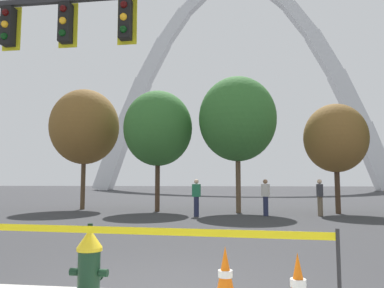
{
  "coord_description": "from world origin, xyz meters",
  "views": [
    {
      "loc": [
        1.22,
        -5.02,
        1.49
      ],
      "look_at": [
        -0.18,
        5.0,
        2.5
      ],
      "focal_mm": 35.21,
      "sensor_mm": 36.0,
      "label": 1
    }
  ],
  "objects_px": {
    "fire_hydrant": "(89,268)",
    "traffic_cone_by_hydrant": "(225,279)",
    "pedestrian_standing_center": "(320,197)",
    "traffic_cone_curb_edge": "(298,288)",
    "pedestrian_walking_left": "(266,197)",
    "monument_arch": "(237,92)",
    "pedestrian_walking_right": "(196,197)"
  },
  "relations": [
    {
      "from": "fire_hydrant",
      "to": "traffic_cone_by_hydrant",
      "type": "relative_size",
      "value": 1.36
    },
    {
      "from": "pedestrian_standing_center",
      "to": "traffic_cone_by_hydrant",
      "type": "bearing_deg",
      "value": -105.42
    },
    {
      "from": "fire_hydrant",
      "to": "traffic_cone_curb_edge",
      "type": "distance_m",
      "value": 2.39
    },
    {
      "from": "pedestrian_standing_center",
      "to": "traffic_cone_curb_edge",
      "type": "bearing_deg",
      "value": -101.76
    },
    {
      "from": "traffic_cone_curb_edge",
      "to": "pedestrian_walking_left",
      "type": "height_order",
      "value": "pedestrian_walking_left"
    },
    {
      "from": "fire_hydrant",
      "to": "pedestrian_standing_center",
      "type": "height_order",
      "value": "pedestrian_standing_center"
    },
    {
      "from": "monument_arch",
      "to": "pedestrian_walking_left",
      "type": "distance_m",
      "value": 51.53
    },
    {
      "from": "monument_arch",
      "to": "pedestrian_standing_center",
      "type": "height_order",
      "value": "monument_arch"
    },
    {
      "from": "traffic_cone_by_hydrant",
      "to": "traffic_cone_curb_edge",
      "type": "distance_m",
      "value": 0.84
    },
    {
      "from": "traffic_cone_curb_edge",
      "to": "pedestrian_walking_right",
      "type": "distance_m",
      "value": 12.25
    },
    {
      "from": "pedestrian_standing_center",
      "to": "monument_arch",
      "type": "bearing_deg",
      "value": 95.22
    },
    {
      "from": "pedestrian_walking_left",
      "to": "pedestrian_standing_center",
      "type": "bearing_deg",
      "value": 5.33
    },
    {
      "from": "pedestrian_walking_left",
      "to": "pedestrian_walking_right",
      "type": "distance_m",
      "value": 3.03
    },
    {
      "from": "traffic_cone_by_hydrant",
      "to": "pedestrian_walking_right",
      "type": "xyz_separation_m",
      "value": [
        -1.84,
        11.67,
        0.46
      ]
    },
    {
      "from": "fire_hydrant",
      "to": "pedestrian_standing_center",
      "type": "bearing_deg",
      "value": 68.34
    },
    {
      "from": "fire_hydrant",
      "to": "traffic_cone_by_hydrant",
      "type": "height_order",
      "value": "fire_hydrant"
    },
    {
      "from": "traffic_cone_by_hydrant",
      "to": "pedestrian_walking_left",
      "type": "relative_size",
      "value": 0.46
    },
    {
      "from": "pedestrian_walking_left",
      "to": "pedestrian_walking_right",
      "type": "relative_size",
      "value": 1.0
    },
    {
      "from": "fire_hydrant",
      "to": "pedestrian_walking_right",
      "type": "bearing_deg",
      "value": 91.2
    },
    {
      "from": "traffic_cone_by_hydrant",
      "to": "pedestrian_walking_right",
      "type": "relative_size",
      "value": 0.46
    },
    {
      "from": "traffic_cone_curb_edge",
      "to": "monument_arch",
      "type": "relative_size",
      "value": 0.01
    },
    {
      "from": "monument_arch",
      "to": "pedestrian_walking_left",
      "type": "bearing_deg",
      "value": -87.53
    },
    {
      "from": "fire_hydrant",
      "to": "pedestrian_walking_right",
      "type": "distance_m",
      "value": 11.86
    },
    {
      "from": "monument_arch",
      "to": "pedestrian_walking_right",
      "type": "xyz_separation_m",
      "value": [
        -0.86,
        -49.45,
        -16.42
      ]
    },
    {
      "from": "traffic_cone_curb_edge",
      "to": "monument_arch",
      "type": "xyz_separation_m",
      "value": [
        -1.77,
        61.41,
        16.88
      ]
    },
    {
      "from": "pedestrian_standing_center",
      "to": "pedestrian_walking_right",
      "type": "xyz_separation_m",
      "value": [
        -5.3,
        -0.86,
        0.0
      ]
    },
    {
      "from": "pedestrian_standing_center",
      "to": "pedestrian_walking_right",
      "type": "height_order",
      "value": "same"
    },
    {
      "from": "traffic_cone_by_hydrant",
      "to": "traffic_cone_curb_edge",
      "type": "relative_size",
      "value": 1.0
    },
    {
      "from": "fire_hydrant",
      "to": "pedestrian_walking_left",
      "type": "distance_m",
      "value": 12.79
    },
    {
      "from": "traffic_cone_by_hydrant",
      "to": "traffic_cone_curb_edge",
      "type": "height_order",
      "value": "same"
    },
    {
      "from": "pedestrian_walking_right",
      "to": "fire_hydrant",
      "type": "bearing_deg",
      "value": -88.8
    },
    {
      "from": "traffic_cone_by_hydrant",
      "to": "monument_arch",
      "type": "relative_size",
      "value": 0.01
    }
  ]
}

